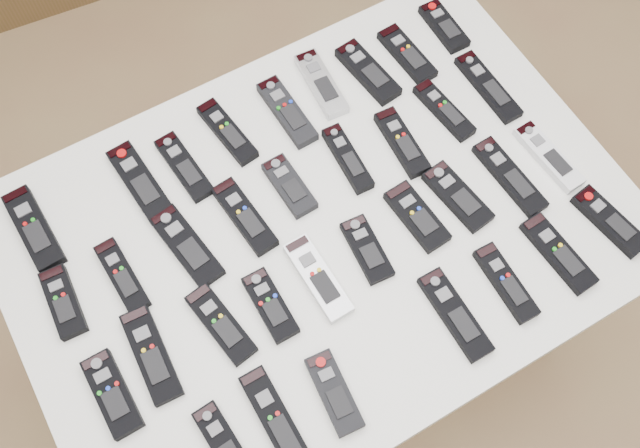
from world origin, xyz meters
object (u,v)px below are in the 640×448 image
remote_32 (455,314)px  remote_35 (610,221)px  remote_8 (444,26)px  remote_19 (151,355)px  remote_27 (548,156)px  remote_7 (407,54)px  remote_17 (488,87)px  remote_26 (510,176)px  table (320,239)px  remote_14 (348,159)px  remote_13 (289,186)px  remote_25 (458,196)px  remote_3 (227,132)px  remote_34 (558,253)px  remote_21 (270,305)px  remote_9 (63,302)px  remote_33 (506,283)px  remote_0 (34,229)px  remote_24 (417,217)px  remote_22 (318,278)px  remote_10 (122,276)px  remote_20 (221,324)px  remote_1 (140,182)px  remote_15 (402,142)px  remote_11 (187,246)px  remote_5 (321,84)px  remote_18 (112,394)px  remote_2 (184,167)px  remote_16 (444,110)px  remote_31 (334,393)px  remote_4 (287,112)px  remote_30 (277,422)px

remote_32 → remote_35: (0.38, 0.00, 0.00)m
remote_8 → remote_19: bearing=-156.7°
remote_19 → remote_27: 0.91m
remote_7 → remote_27: 0.39m
remote_17 → remote_26: size_ratio=1.01×
table → remote_14: (0.13, 0.11, 0.07)m
remote_13 → remote_25: (0.29, -0.20, -0.00)m
remote_3 → remote_34: 0.73m
remote_21 → remote_25: (0.45, 0.01, -0.00)m
remote_9 → remote_33: bearing=-23.8°
remote_7 → remote_21: bearing=-149.6°
remote_0 → remote_24: size_ratio=1.25×
remote_22 → remote_32: (0.19, -0.20, 0.00)m
remote_34 → remote_10: bearing=149.7°
remote_33 → remote_9: bearing=154.4°
remote_3 → remote_10: (-0.33, -0.19, 0.00)m
remote_13 → remote_35: size_ratio=0.85×
remote_8 → remote_22: size_ratio=0.78×
remote_0 → remote_7: (0.89, -0.01, -0.00)m
remote_10 → remote_32: (0.52, -0.39, -0.00)m
remote_20 → remote_21: bearing=-17.6°
remote_35 → remote_32: bearing=172.3°
remote_1 → remote_34: remote_34 is taller
remote_15 → remote_35: (0.27, -0.37, -0.00)m
remote_3 → remote_11: 0.28m
remote_11 → remote_24: 0.47m
remote_5 → remote_18: bearing=-145.1°
remote_25 → remote_21: bearing=174.6°
remote_5 → remote_35: 0.68m
remote_17 → remote_18: bearing=-168.7°
remote_18 → remote_35: remote_18 is taller
remote_0 → remote_18: size_ratio=1.20×
remote_0 → remote_7: remote_0 is taller
remote_2 → remote_22: remote_22 is taller
remote_3 → remote_18: size_ratio=1.08×
remote_16 → remote_31: remote_31 is taller
remote_13 → remote_1: bearing=145.7°
remote_16 → remote_22: 0.48m
remote_15 → remote_26: size_ratio=0.87×
remote_19 → remote_16: bearing=15.9°
remote_13 → remote_35: same height
remote_4 → remote_35: bearing=-53.5°
remote_4 → remote_17: (0.42, -0.17, -0.00)m
remote_7 → remote_17: remote_7 is taller
remote_0 → remote_30: size_ratio=0.93×
remote_3 → remote_20: bearing=-125.9°
remote_10 → remote_15: (0.64, -0.02, 0.00)m
remote_8 → remote_16: remote_16 is taller
remote_26 → remote_34: remote_34 is taller
remote_27 → remote_31: remote_31 is taller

